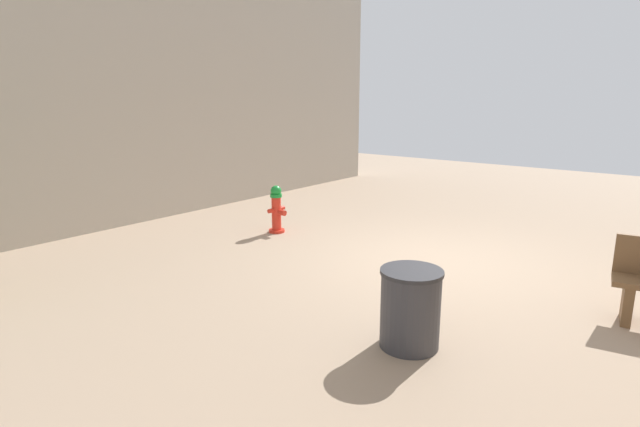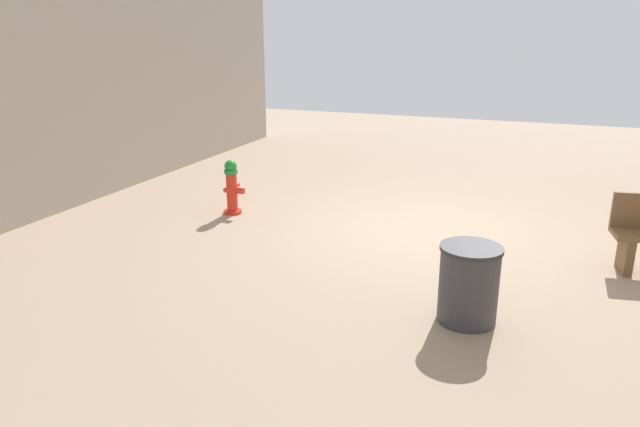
# 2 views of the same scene
# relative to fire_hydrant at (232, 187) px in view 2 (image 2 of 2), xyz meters

# --- Properties ---
(ground_plane) EXTENTS (23.40, 23.40, 0.00)m
(ground_plane) POSITION_rel_fire_hydrant_xyz_m (-3.08, -0.20, -0.44)
(ground_plane) COLOR tan
(fire_hydrant) EXTENTS (0.36, 0.39, 0.87)m
(fire_hydrant) POSITION_rel_fire_hydrant_xyz_m (0.00, 0.00, 0.00)
(fire_hydrant) COLOR red
(fire_hydrant) RESTS_ON ground_plane
(trash_bin) EXTENTS (0.62, 0.62, 0.80)m
(trash_bin) POSITION_rel_fire_hydrant_xyz_m (-4.02, 2.35, -0.03)
(trash_bin) COLOR #38383D
(trash_bin) RESTS_ON ground_plane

